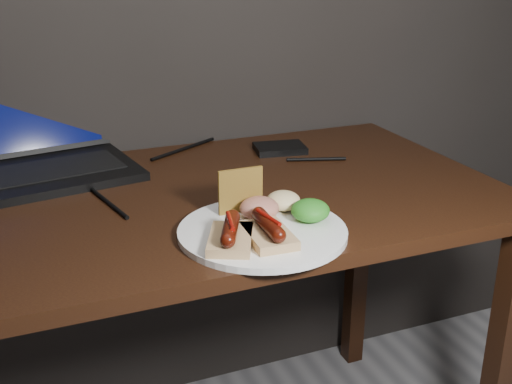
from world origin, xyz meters
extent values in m
cube|color=black|center=(0.00, 1.38, 0.73)|extent=(1.40, 0.70, 0.03)
cube|color=black|center=(0.65, 1.08, 0.36)|extent=(0.05, 0.05, 0.72)
cube|color=black|center=(0.65, 1.68, 0.36)|extent=(0.05, 0.05, 0.72)
cube|color=black|center=(-0.21, 1.59, 0.76)|extent=(0.42, 0.32, 0.02)
cube|color=black|center=(-0.21, 1.59, 0.77)|extent=(0.35, 0.19, 0.00)
cube|color=black|center=(-0.24, 1.76, 0.88)|extent=(0.40, 0.15, 0.23)
cube|color=#0C0854|center=(-0.24, 1.76, 0.88)|extent=(0.36, 0.13, 0.20)
cube|color=black|center=(0.35, 1.58, 0.76)|extent=(0.13, 0.11, 0.02)
cylinder|color=black|center=(-0.10, 1.39, 0.75)|extent=(0.05, 0.18, 0.01)
cylinder|color=black|center=(0.13, 1.68, 0.75)|extent=(0.19, 0.12, 0.01)
cylinder|color=black|center=(0.40, 1.48, 0.75)|extent=(0.14, 0.05, 0.01)
cylinder|color=white|center=(0.12, 1.15, 0.76)|extent=(0.35, 0.35, 0.01)
cube|color=#D6B07E|center=(0.05, 1.11, 0.77)|extent=(0.11, 0.13, 0.02)
cylinder|color=#551605|center=(0.05, 1.11, 0.79)|extent=(0.06, 0.10, 0.02)
sphere|color=#551605|center=(0.03, 1.07, 0.79)|extent=(0.03, 0.02, 0.02)
sphere|color=#551605|center=(0.07, 1.16, 0.79)|extent=(0.02, 0.02, 0.02)
cylinder|color=#770B05|center=(0.05, 1.11, 0.80)|extent=(0.02, 0.07, 0.01)
cube|color=#D6B07E|center=(0.11, 1.10, 0.77)|extent=(0.08, 0.12, 0.02)
cylinder|color=#551605|center=(0.11, 1.10, 0.79)|extent=(0.03, 0.10, 0.02)
sphere|color=#551605|center=(0.11, 1.06, 0.79)|extent=(0.02, 0.02, 0.02)
sphere|color=#551605|center=(0.11, 1.15, 0.79)|extent=(0.03, 0.02, 0.02)
cylinder|color=#770B05|center=(0.11, 1.10, 0.80)|extent=(0.02, 0.07, 0.01)
cube|color=#A8802E|center=(0.11, 1.23, 0.80)|extent=(0.09, 0.01, 0.08)
ellipsoid|color=#146013|center=(0.21, 1.15, 0.78)|extent=(0.07, 0.07, 0.04)
ellipsoid|color=#A31019|center=(0.13, 1.19, 0.78)|extent=(0.07, 0.07, 0.04)
ellipsoid|color=silver|center=(0.19, 1.22, 0.78)|extent=(0.06, 0.06, 0.04)
camera|label=1|loc=(-0.27, 0.21, 1.23)|focal=45.00mm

